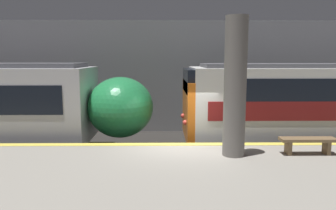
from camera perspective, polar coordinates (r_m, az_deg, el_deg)
name	(u,v)px	position (r m, az deg, el deg)	size (l,w,h in m)	color
ground_plane	(180,174)	(10.46, 2.18, -11.99)	(120.00, 120.00, 0.00)	#282623
platform	(187,195)	(7.74, 3.26, -15.46)	(40.00, 5.48, 1.02)	gray
station_rear_barrier	(174,77)	(16.05, 1.11, 4.91)	(50.00, 0.15, 5.40)	#939399
support_pillar_near	(235,87)	(8.77, 11.60, 3.04)	(0.59, 0.59, 3.68)	slate
platform_bench	(308,142)	(9.71, 23.15, -5.95)	(1.50, 0.40, 0.45)	brown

